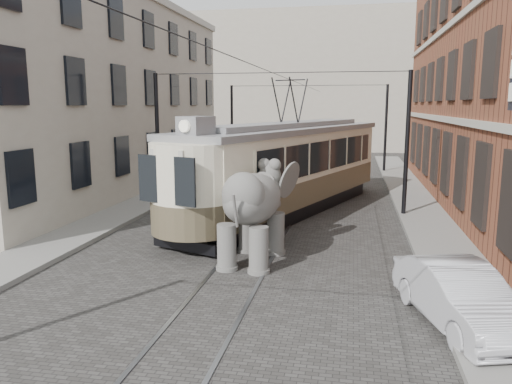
# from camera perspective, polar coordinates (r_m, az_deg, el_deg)

# --- Properties ---
(ground) EXTENTS (120.00, 120.00, 0.00)m
(ground) POSITION_cam_1_polar(r_m,az_deg,el_deg) (16.04, -0.29, -6.73)
(ground) COLOR #3D3A38
(tram_rails) EXTENTS (1.54, 80.00, 0.02)m
(tram_rails) POSITION_cam_1_polar(r_m,az_deg,el_deg) (16.04, -0.29, -6.69)
(tram_rails) COLOR slate
(tram_rails) RESTS_ON ground
(sidewalk_right) EXTENTS (2.00, 60.00, 0.15)m
(sidewalk_right) POSITION_cam_1_polar(r_m,az_deg,el_deg) (16.01, 21.44, -7.20)
(sidewalk_right) COLOR slate
(sidewalk_right) RESTS_ON ground
(sidewalk_left) EXTENTS (2.00, 60.00, 0.15)m
(sidewalk_left) POSITION_cam_1_polar(r_m,az_deg,el_deg) (18.39, -20.64, -4.97)
(sidewalk_left) COLOR slate
(sidewalk_left) RESTS_ON ground
(stucco_building) EXTENTS (7.00, 24.00, 10.00)m
(stucco_building) POSITION_cam_1_polar(r_m,az_deg,el_deg) (28.73, -18.48, 10.24)
(stucco_building) COLOR #A09585
(stucco_building) RESTS_ON ground
(distant_block) EXTENTS (28.00, 10.00, 14.00)m
(distant_block) POSITION_cam_1_polar(r_m,az_deg,el_deg) (55.20, 8.09, 12.35)
(distant_block) COLOR #A09585
(distant_block) RESTS_ON ground
(catenary) EXTENTS (11.00, 30.20, 6.00)m
(catenary) POSITION_cam_1_polar(r_m,az_deg,el_deg) (20.39, 1.92, 5.43)
(catenary) COLOR black
(catenary) RESTS_ON ground
(tram) EXTENTS (7.69, 14.49, 5.69)m
(tram) POSITION_cam_1_polar(r_m,az_deg,el_deg) (21.16, 3.85, 5.16)
(tram) COLOR beige
(tram) RESTS_ON ground
(elephant) EXTENTS (3.12, 5.04, 2.94)m
(elephant) POSITION_cam_1_polar(r_m,az_deg,el_deg) (14.59, -0.42, -2.48)
(elephant) COLOR #5E5C57
(elephant) RESTS_ON ground
(parked_car) EXTENTS (2.51, 4.23, 1.32)m
(parked_car) POSITION_cam_1_polar(r_m,az_deg,el_deg) (11.47, 22.34, -10.97)
(parked_car) COLOR #B0AFB4
(parked_car) RESTS_ON ground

